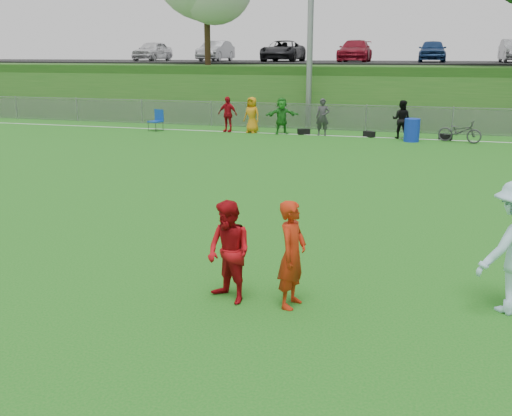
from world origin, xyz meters
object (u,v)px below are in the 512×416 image
(player_red_left, at_px, (292,254))
(recycling_bin, at_px, (412,130))
(player_red_center, at_px, (229,252))
(bicycle, at_px, (460,131))

(player_red_left, relative_size, recycling_bin, 1.68)
(player_red_center, distance_m, bicycle, 18.52)
(recycling_bin, bearing_deg, player_red_center, -97.67)
(player_red_center, bearing_deg, recycling_bin, 113.27)
(player_red_left, height_order, bicycle, player_red_left)
(player_red_left, bearing_deg, recycling_bin, 5.71)
(player_red_left, relative_size, player_red_center, 1.03)
(player_red_left, distance_m, player_red_center, 0.97)
(player_red_left, distance_m, recycling_bin, 17.68)
(recycling_bin, distance_m, bicycle, 2.00)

